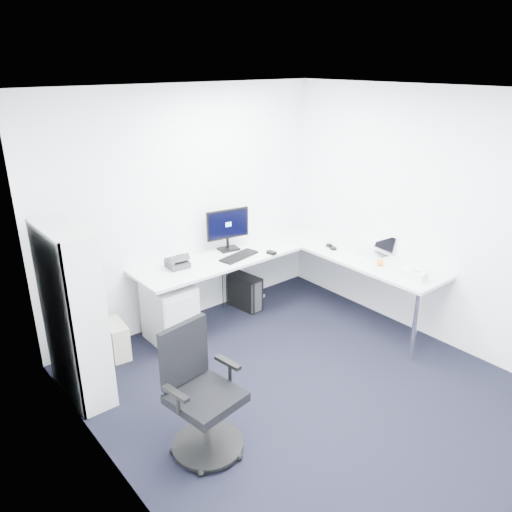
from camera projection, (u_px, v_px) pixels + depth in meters
ground at (315, 396)px, 4.64m from camera, size 4.20×4.20×0.00m
ceiling at (331, 92)px, 3.65m from camera, size 4.20×4.20×0.00m
wall_back at (187, 208)px, 5.66m from camera, size 3.60×0.02×2.70m
wall_left at (120, 333)px, 3.09m from camera, size 0.02×4.20×2.70m
wall_right at (442, 221)px, 5.21m from camera, size 0.02×4.20×2.70m
l_desk at (263, 291)px, 5.83m from camera, size 2.76×1.55×0.81m
drawer_pedestal at (170, 313)px, 5.47m from camera, size 0.44×0.55×0.67m
bookshelf at (73, 314)px, 4.43m from camera, size 0.32×0.82×1.64m
task_chair at (206, 395)px, 3.82m from camera, size 0.68×0.68×1.06m
black_pc_tower at (245, 292)px, 6.23m from camera, size 0.25×0.46×0.43m
beige_pc_tower at (116, 339)px, 5.24m from camera, size 0.22×0.41×0.38m
power_strip at (256, 299)px, 6.48m from camera, size 0.33×0.12×0.04m
monitor at (228, 229)px, 5.85m from camera, size 0.56×0.26×0.51m
black_keyboard at (239, 256)px, 5.72m from camera, size 0.51×0.27×0.02m
mouse at (271, 253)px, 5.81m from camera, size 0.08×0.12×0.03m
desk_phone at (177, 261)px, 5.43m from camera, size 0.24×0.24×0.15m
laptop at (374, 246)px, 5.75m from camera, size 0.36×0.35×0.23m
white_keyboard at (349, 257)px, 5.71m from camera, size 0.17×0.42×0.01m
headphones at (331, 246)px, 6.00m from camera, size 0.17×0.20×0.05m
orange_fruit at (380, 263)px, 5.48m from camera, size 0.08×0.08×0.08m
tissue_box at (413, 275)px, 5.15m from camera, size 0.17×0.27×0.09m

